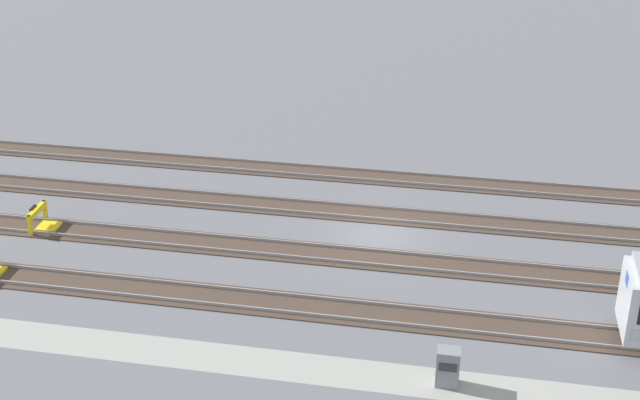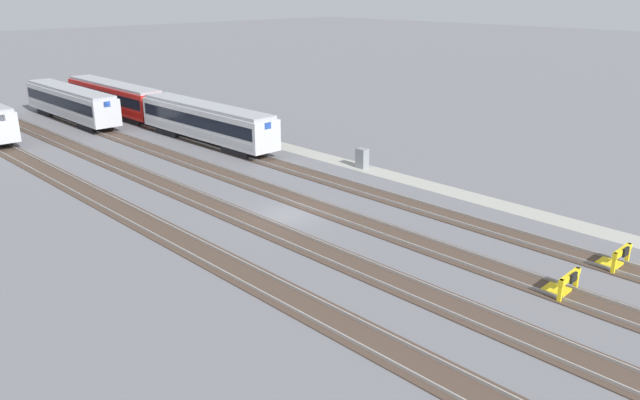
# 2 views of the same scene
# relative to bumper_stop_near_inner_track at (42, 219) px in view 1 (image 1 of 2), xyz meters

# --- Properties ---
(ground_plane) EXTENTS (400.00, 400.00, 0.00)m
(ground_plane) POSITION_rel_bumper_stop_near_inner_track_xyz_m (17.37, 2.44, -0.51)
(ground_plane) COLOR slate
(service_walkway) EXTENTS (54.00, 2.00, 0.01)m
(service_walkway) POSITION_rel_bumper_stop_near_inner_track_xyz_m (17.37, -9.32, -0.51)
(service_walkway) COLOR #9E9E93
(service_walkway) RESTS_ON ground
(rail_track_nearest) EXTENTS (90.00, 2.24, 0.21)m
(rail_track_nearest) POSITION_rel_bumper_stop_near_inner_track_xyz_m (17.37, -4.91, -0.47)
(rail_track_nearest) COLOR #47382D
(rail_track_nearest) RESTS_ON ground
(rail_track_near_inner) EXTENTS (90.00, 2.24, 0.21)m
(rail_track_near_inner) POSITION_rel_bumper_stop_near_inner_track_xyz_m (17.37, -0.01, -0.47)
(rail_track_near_inner) COLOR #47382D
(rail_track_near_inner) RESTS_ON ground
(rail_track_middle) EXTENTS (90.00, 2.24, 0.21)m
(rail_track_middle) POSITION_rel_bumper_stop_near_inner_track_xyz_m (17.37, 4.89, -0.47)
(rail_track_middle) COLOR #47382D
(rail_track_middle) RESTS_ON ground
(rail_track_far_inner) EXTENTS (90.00, 2.24, 0.21)m
(rail_track_far_inner) POSITION_rel_bumper_stop_near_inner_track_xyz_m (17.37, 9.79, -0.47)
(rail_track_far_inner) COLOR #47382D
(rail_track_far_inner) RESTS_ON ground
(bumper_stop_near_inner_track) EXTENTS (1.37, 2.01, 1.22)m
(bumper_stop_near_inner_track) POSITION_rel_bumper_stop_near_inner_track_xyz_m (0.00, 0.00, 0.00)
(bumper_stop_near_inner_track) COLOR yellow
(bumper_stop_near_inner_track) RESTS_ON ground
(electrical_cabinet) EXTENTS (0.90, 0.73, 1.60)m
(electrical_cabinet) POSITION_rel_bumper_stop_near_inner_track_xyz_m (21.64, -9.27, 0.29)
(electrical_cabinet) COLOR gray
(electrical_cabinet) RESTS_ON ground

